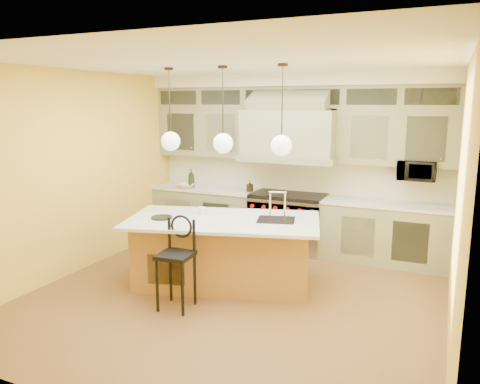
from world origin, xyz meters
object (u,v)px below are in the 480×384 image
at_px(range, 288,222).
at_px(counter_stool, 177,257).
at_px(kitchen_island, 224,250).
at_px(microwave, 417,170).

height_order(range, counter_stool, counter_stool).
relative_size(range, kitchen_island, 0.43).
relative_size(range, counter_stool, 1.08).
bearing_deg(kitchen_island, counter_stool, -116.69).
bearing_deg(kitchen_island, range, 64.30).
height_order(range, kitchen_island, kitchen_island).
bearing_deg(microwave, kitchen_island, -140.29).
bearing_deg(range, kitchen_island, -100.14).
relative_size(counter_stool, microwave, 2.06).
bearing_deg(microwave, range, -176.88).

